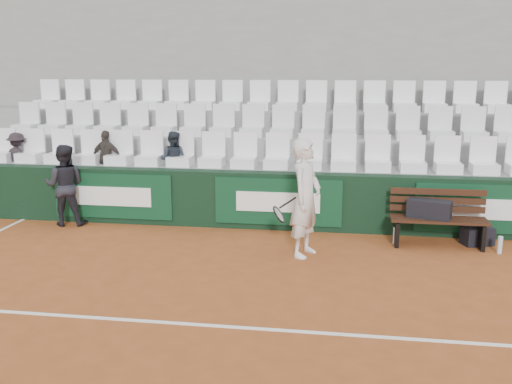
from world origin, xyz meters
name	(u,v)px	position (x,y,z in m)	size (l,w,h in m)	color
ground	(257,329)	(0.00, 0.00, 0.00)	(80.00, 80.00, 0.00)	#984C22
court_baseline	(257,329)	(0.00, 0.00, 0.00)	(18.00, 0.06, 0.01)	white
back_barrier	(294,201)	(0.07, 3.99, 0.50)	(18.00, 0.34, 1.00)	black
grandstand_tier_front	(293,193)	(0.00, 4.62, 0.50)	(18.00, 0.95, 1.00)	gray
grandstand_tier_mid	(298,172)	(0.00, 5.58, 0.72)	(18.00, 0.95, 1.45)	#979794
grandstand_tier_back	(301,154)	(0.00, 6.53, 0.95)	(18.00, 0.95, 1.90)	gray
grandstand_rear_wall	(304,94)	(0.00, 7.15, 2.20)	(18.00, 0.30, 4.40)	gray
seat_row_front	(293,151)	(0.00, 4.45, 1.31)	(11.90, 0.44, 0.63)	white
seat_row_mid	(298,121)	(0.00, 5.40, 1.77)	(11.90, 0.44, 0.63)	silver
seat_row_back	(302,96)	(0.00, 6.35, 2.21)	(11.90, 0.44, 0.63)	white
bench_left	(438,232)	(2.42, 3.37, 0.23)	(1.50, 0.56, 0.45)	#371C10
sports_bag_left	(429,209)	(2.27, 3.39, 0.59)	(0.67, 0.29, 0.29)	black
sports_bag_ground	(477,236)	(3.06, 3.53, 0.14)	(0.47, 0.29, 0.29)	black
water_bottle_near	(395,236)	(1.76, 3.36, 0.14)	(0.08, 0.08, 0.28)	silver
water_bottle_far	(500,245)	(3.31, 3.11, 0.13)	(0.08, 0.08, 0.27)	silver
tennis_player	(305,198)	(0.35, 2.59, 0.89)	(0.81, 0.75, 1.78)	silver
ball_kid	(65,185)	(-4.02, 3.66, 0.73)	(0.71, 0.55, 1.46)	black
spectator_a	(16,135)	(-5.40, 4.50, 1.50)	(0.65, 0.37, 1.01)	black
spectator_b	(106,135)	(-3.56, 4.50, 1.54)	(0.63, 0.26, 1.08)	#352F2A
spectator_c	(173,136)	(-2.25, 4.50, 1.54)	(0.53, 0.41, 1.09)	#212831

